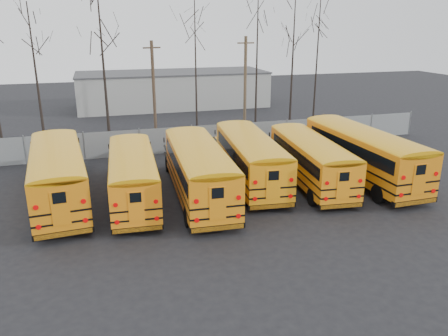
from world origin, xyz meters
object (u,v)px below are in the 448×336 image
object	(u,v)px
utility_pole_left	(154,92)
bus_e	(310,156)
bus_c	(198,166)
bus_f	(361,150)
utility_pole_right	(245,86)
bus_a	(58,170)
bus_d	(250,155)
bus_b	(132,172)

from	to	relation	value
utility_pole_left	bus_e	bearing A→B (deg)	-74.90
bus_c	bus_f	xyz separation A→B (m)	(10.55, 0.23, 0.08)
utility_pole_left	utility_pole_right	bearing A→B (deg)	-10.98
bus_a	utility_pole_right	distance (m)	19.45
bus_c	bus_e	bearing A→B (deg)	6.10
bus_e	bus_f	xyz separation A→B (m)	(3.43, -0.18, 0.21)
bus_a	bus_e	size ratio (longest dim) A/B	1.08
bus_f	utility_pole_right	bearing A→B (deg)	102.19
bus_e	bus_f	distance (m)	3.45
bus_c	bus_d	bearing A→B (deg)	25.92
bus_b	bus_a	bearing A→B (deg)	170.89
bus_c	utility_pole_left	bearing A→B (deg)	95.91
utility_pole_left	bus_d	bearing A→B (deg)	-86.24
bus_c	bus_e	distance (m)	7.13
bus_b	bus_d	distance (m)	7.27
bus_a	bus_c	xyz separation A→B (m)	(7.53, -1.37, -0.01)
bus_a	utility_pole_left	world-z (taller)	utility_pole_left
bus_a	bus_c	size ratio (longest dim) A/B	1.01
bus_f	utility_pole_left	size ratio (longest dim) A/B	1.45
bus_f	bus_d	bearing A→B (deg)	168.18
bus_a	bus_f	xyz separation A→B (m)	(18.08, -1.14, 0.06)
bus_b	bus_c	distance (m)	3.64
utility_pole_right	bus_e	bearing A→B (deg)	-94.94
bus_e	utility_pole_left	world-z (taller)	utility_pole_left
bus_a	bus_b	xyz separation A→B (m)	(3.93, -0.83, -0.17)
bus_e	utility_pole_left	bearing A→B (deg)	127.65
bus_a	utility_pole_right	world-z (taller)	utility_pole_right
bus_b	bus_d	world-z (taller)	bus_d
bus_b	bus_c	world-z (taller)	bus_c
bus_b	bus_d	bearing A→B (deg)	10.80
bus_a	bus_d	world-z (taller)	bus_a
bus_d	utility_pole_right	bearing A→B (deg)	77.72
bus_d	bus_c	bearing A→B (deg)	-151.81
bus_d	bus_b	bearing A→B (deg)	-167.01
bus_c	utility_pole_right	size ratio (longest dim) A/B	1.36
bus_b	utility_pole_right	xyz separation A→B (m)	(10.98, 13.08, 2.66)
utility_pole_right	bus_f	bearing A→B (deg)	-80.48
bus_a	bus_e	xyz separation A→B (m)	(14.64, -0.96, -0.14)
bus_c	bus_e	size ratio (longest dim) A/B	1.07
bus_a	bus_b	bearing A→B (deg)	-16.94
bus_b	bus_d	size ratio (longest dim) A/B	0.94
bus_c	bus_e	world-z (taller)	bus_c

